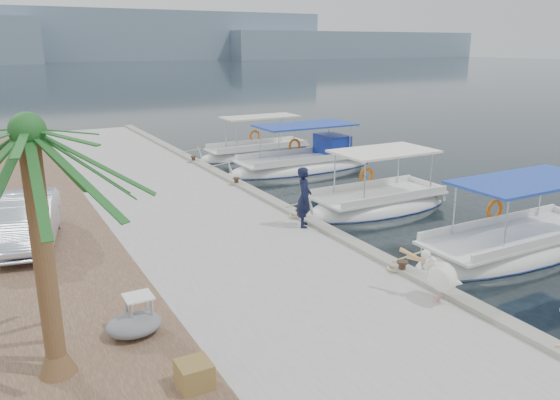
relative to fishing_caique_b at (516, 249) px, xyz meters
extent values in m
plane|color=black|center=(-4.45, 3.08, -0.12)|extent=(400.00, 400.00, 0.00)
cube|color=#979792|center=(-7.45, 8.08, 0.13)|extent=(6.00, 40.00, 0.50)
cube|color=gray|center=(-4.67, 8.08, 0.44)|extent=(0.44, 40.00, 0.12)
cube|color=brown|center=(-12.45, 8.08, 0.13)|extent=(4.00, 40.00, 0.50)
cube|color=slate|center=(35.55, 213.08, 8.88)|extent=(160.00, 40.00, 18.00)
cube|color=slate|center=(135.55, 203.08, 5.38)|extent=(120.00, 40.00, 11.00)
ellipsoid|color=white|center=(-0.01, 0.00, -0.07)|extent=(7.68, 2.41, 1.30)
ellipsoid|color=#162D9A|center=(-0.01, 0.00, -0.09)|extent=(7.72, 2.46, 0.22)
cube|color=white|center=(-0.01, 0.00, 0.43)|extent=(6.30, 2.07, 0.08)
cube|color=#2241AA|center=(0.19, 0.00, 2.07)|extent=(4.61, 2.22, 0.08)
cylinder|color=silver|center=(-1.73, -0.91, 1.23)|extent=(0.05, 0.05, 1.60)
torus|color=#DB5D0B|center=(0.29, 1.14, 0.88)|extent=(0.68, 0.12, 0.68)
ellipsoid|color=white|center=(-0.76, 5.56, -0.07)|extent=(6.18, 2.45, 1.30)
ellipsoid|color=#162D9A|center=(-0.76, 5.56, -0.09)|extent=(6.21, 2.50, 0.22)
cube|color=white|center=(-0.76, 5.56, 0.43)|extent=(5.07, 2.11, 0.08)
cube|color=white|center=(-0.60, 5.56, 2.07)|extent=(3.71, 2.26, 0.08)
cylinder|color=silver|center=(-2.15, 4.64, 1.23)|extent=(0.05, 0.05, 1.60)
torus|color=#DB5D0B|center=(-0.46, 6.73, 0.88)|extent=(0.68, 0.12, 0.68)
ellipsoid|color=white|center=(0.15, 12.74, -0.07)|extent=(8.01, 2.55, 1.30)
ellipsoid|color=#162D9A|center=(0.15, 12.74, -0.09)|extent=(8.05, 2.60, 0.22)
cube|color=white|center=(0.15, 12.74, 0.43)|extent=(6.56, 2.19, 0.08)
cube|color=#203BA2|center=(0.36, 12.74, 2.07)|extent=(4.80, 2.35, 0.08)
cylinder|color=silver|center=(-1.65, 11.78, 1.23)|extent=(0.05, 0.05, 1.60)
torus|color=#DB5D0B|center=(0.45, 13.95, 0.88)|extent=(0.68, 0.12, 0.68)
cube|color=#162D9A|center=(1.96, 12.74, 0.98)|extent=(1.20, 1.79, 1.00)
ellipsoid|color=white|center=(-0.38, 16.58, -0.07)|extent=(6.94, 1.95, 1.30)
ellipsoid|color=#162D9A|center=(-0.38, 16.58, -0.09)|extent=(6.98, 1.99, 0.22)
cube|color=white|center=(-0.38, 16.58, 0.43)|extent=(5.69, 1.67, 0.08)
cube|color=beige|center=(-0.20, 16.58, 2.07)|extent=(4.16, 1.79, 0.08)
cylinder|color=silver|center=(-1.94, 15.85, 1.23)|extent=(0.05, 0.05, 1.60)
torus|color=#DB5D0B|center=(-0.08, 17.51, 0.88)|extent=(0.68, 0.12, 0.68)
cylinder|color=black|center=(-4.80, -0.42, 0.53)|extent=(0.18, 0.18, 0.30)
cylinder|color=black|center=(-4.80, -0.42, 0.68)|extent=(0.28, 0.28, 0.05)
cylinder|color=black|center=(-4.80, 4.58, 0.53)|extent=(0.18, 0.18, 0.30)
cylinder|color=black|center=(-4.80, 4.58, 0.68)|extent=(0.28, 0.28, 0.05)
cylinder|color=black|center=(-4.80, 9.58, 0.53)|extent=(0.18, 0.18, 0.30)
cylinder|color=black|center=(-4.80, 9.58, 0.68)|extent=(0.28, 0.28, 0.05)
cylinder|color=black|center=(-4.80, 14.58, 0.53)|extent=(0.18, 0.18, 0.30)
cylinder|color=black|center=(-4.80, 14.58, 0.68)|extent=(0.28, 0.28, 0.05)
cylinder|color=tan|center=(-5.12, -2.01, 0.55)|extent=(0.05, 0.05, 0.34)
cylinder|color=tan|center=(-4.97, -1.94, 0.55)|extent=(0.05, 0.05, 0.34)
ellipsoid|color=white|center=(-5.05, -1.97, 0.92)|extent=(0.78, 0.93, 0.63)
cylinder|color=white|center=(-5.17, -1.71, 1.19)|extent=(0.24, 0.32, 0.34)
sphere|color=white|center=(-5.21, -1.62, 1.38)|extent=(0.21, 0.21, 0.21)
cone|color=#EAA566|center=(-5.35, -1.33, 1.29)|extent=(0.35, 0.60, 0.25)
imported|color=black|center=(-5.05, 3.89, 1.32)|extent=(0.75, 0.83, 1.89)
cylinder|color=brown|center=(-12.90, -0.86, 2.47)|extent=(0.34, 0.34, 4.19)
cone|color=brown|center=(-12.90, -0.86, 0.56)|extent=(0.64, 0.64, 0.36)
imported|color=silver|center=(-12.76, 6.30, 1.09)|extent=(2.32, 4.54, 1.43)
cube|color=brown|center=(-10.95, -2.37, 0.60)|extent=(0.55, 0.55, 0.44)
ellipsoid|color=slate|center=(-11.40, -0.18, 0.58)|extent=(1.10, 0.90, 0.40)
cylinder|color=silver|center=(-11.45, -0.25, 0.73)|extent=(0.06, 0.06, 0.70)
cylinder|color=silver|center=(-11.05, -0.25, 0.73)|extent=(0.06, 0.06, 0.70)
cylinder|color=silver|center=(-11.45, 0.15, 0.73)|extent=(0.06, 0.06, 0.70)
cylinder|color=silver|center=(-11.05, 0.15, 0.73)|extent=(0.06, 0.06, 0.70)
cube|color=white|center=(-11.25, -0.05, 1.09)|extent=(0.55, 0.55, 0.03)
camera|label=1|loc=(-13.50, -9.99, 5.88)|focal=35.00mm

